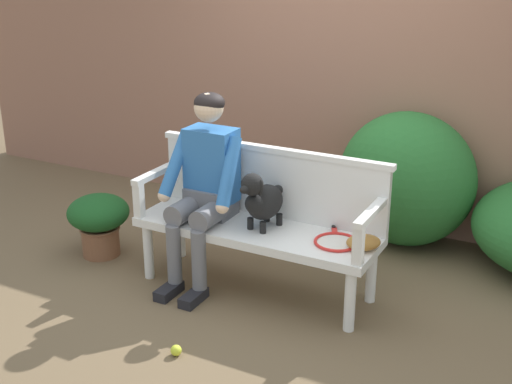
# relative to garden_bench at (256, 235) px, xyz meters

# --- Properties ---
(ground_plane) EXTENTS (40.00, 40.00, 0.00)m
(ground_plane) POSITION_rel_garden_bench_xyz_m (0.00, 0.00, -0.41)
(ground_plane) COLOR brown
(brick_garden_fence) EXTENTS (8.00, 0.30, 2.01)m
(brick_garden_fence) POSITION_rel_garden_bench_xyz_m (0.00, 1.64, 0.60)
(brick_garden_fence) COLOR #936651
(brick_garden_fence) RESTS_ON ground
(hedge_bush_far_right) EXTENTS (1.08, 0.85, 1.07)m
(hedge_bush_far_right) POSITION_rel_garden_bench_xyz_m (0.68, 1.24, 0.12)
(hedge_bush_far_right) COLOR #286B2D
(hedge_bush_far_right) RESTS_ON ground
(garden_bench) EXTENTS (1.68, 0.53, 0.47)m
(garden_bench) POSITION_rel_garden_bench_xyz_m (0.00, 0.00, 0.00)
(garden_bench) COLOR white
(garden_bench) RESTS_ON ground
(bench_backrest) EXTENTS (1.72, 0.06, 0.50)m
(bench_backrest) POSITION_rel_garden_bench_xyz_m (0.00, 0.23, 0.32)
(bench_backrest) COLOR white
(bench_backrest) RESTS_ON garden_bench
(bench_armrest_left_end) EXTENTS (0.06, 0.53, 0.28)m
(bench_armrest_left_end) POSITION_rel_garden_bench_xyz_m (-0.80, -0.09, 0.26)
(bench_armrest_left_end) COLOR white
(bench_armrest_left_end) RESTS_ON garden_bench
(bench_armrest_right_end) EXTENTS (0.06, 0.53, 0.28)m
(bench_armrest_right_end) POSITION_rel_garden_bench_xyz_m (0.80, -0.09, 0.26)
(bench_armrest_right_end) COLOR white
(bench_armrest_right_end) RESTS_ON garden_bench
(person_seated) EXTENTS (0.56, 0.66, 1.34)m
(person_seated) POSITION_rel_garden_bench_xyz_m (-0.38, -0.02, 0.33)
(person_seated) COLOR black
(person_seated) RESTS_ON ground
(dog_on_bench) EXTENTS (0.25, 0.42, 0.41)m
(dog_on_bench) POSITION_rel_garden_bench_xyz_m (0.05, -0.01, 0.27)
(dog_on_bench) COLOR black
(dog_on_bench) RESTS_ON garden_bench
(tennis_racket) EXTENTS (0.39, 0.57, 0.03)m
(tennis_racket) POSITION_rel_garden_bench_xyz_m (0.57, 0.03, 0.07)
(tennis_racket) COLOR red
(tennis_racket) RESTS_ON garden_bench
(baseball_glove) EXTENTS (0.28, 0.27, 0.09)m
(baseball_glove) POSITION_rel_garden_bench_xyz_m (0.76, 0.00, 0.11)
(baseball_glove) COLOR #9E6B2D
(baseball_glove) RESTS_ON garden_bench
(tennis_ball) EXTENTS (0.07, 0.07, 0.07)m
(tennis_ball) POSITION_rel_garden_bench_xyz_m (-0.04, -0.94, -0.38)
(tennis_ball) COLOR #CCDB33
(tennis_ball) RESTS_ON ground
(potted_plant) EXTENTS (0.47, 0.47, 0.48)m
(potted_plant) POSITION_rel_garden_bench_xyz_m (-1.32, -0.07, -0.12)
(potted_plant) COLOR brown
(potted_plant) RESTS_ON ground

